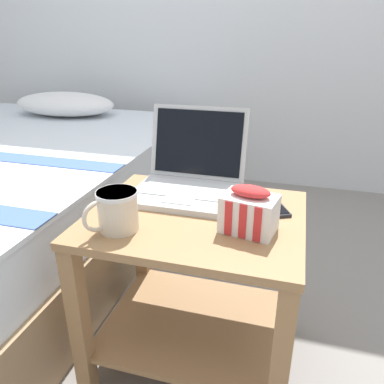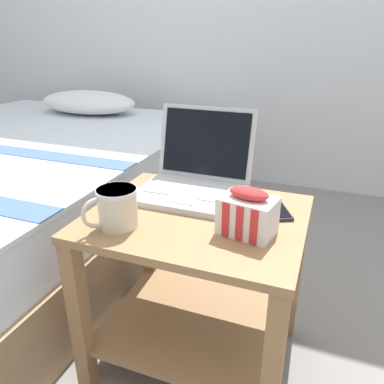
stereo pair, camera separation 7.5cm
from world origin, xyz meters
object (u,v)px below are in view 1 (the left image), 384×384
laptop (190,177)px  mug_front_left (117,209)px  snack_bag (249,211)px  cell_phone (270,206)px

laptop → mug_front_left: laptop is taller
snack_bag → cell_phone: bearing=74.6°
cell_phone → mug_front_left: bearing=-146.7°
laptop → snack_bag: bearing=-43.6°
snack_bag → cell_phone: size_ratio=0.93×
mug_front_left → cell_phone: (0.35, 0.23, -0.05)m
mug_front_left → cell_phone: bearing=33.3°
laptop → cell_phone: size_ratio=2.01×
laptop → mug_front_left: 0.30m
laptop → snack_bag: size_ratio=2.15×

